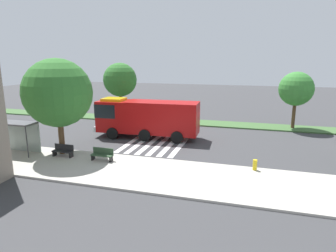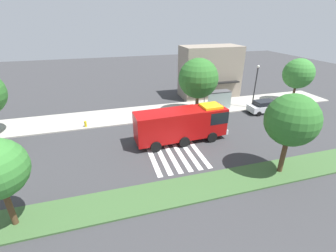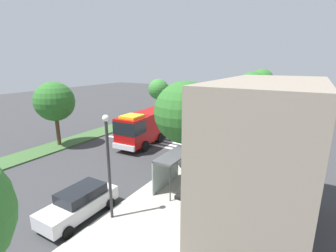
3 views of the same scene
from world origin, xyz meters
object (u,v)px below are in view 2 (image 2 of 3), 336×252
parked_car_mid (265,106)px  bus_stop_shelter (219,97)px  median_tree_west (292,120)px  bench_west_of_shelter (169,111)px  fire_hydrant (86,124)px  sidewalk_tree_center (198,79)px  fire_truck (184,123)px  bench_near_shelter (191,108)px  sidewalk_tree_east (298,74)px  street_lamp (256,83)px

parked_car_mid → bus_stop_shelter: 6.33m
median_tree_west → bench_west_of_shelter: bearing=110.1°
fire_hydrant → sidewalk_tree_center: bearing=2.0°
fire_truck → fire_hydrant: fire_truck is taller
parked_car_mid → median_tree_west: (-7.40, -12.02, 3.92)m
parked_car_mid → fire_hydrant: 23.44m
parked_car_mid → bench_near_shelter: (-9.57, 2.81, -0.29)m
parked_car_mid → bus_stop_shelter: (-5.57, 2.83, 1.01)m
sidewalk_tree_east → fire_truck: bearing=-161.5°
bench_west_of_shelter → sidewalk_tree_east: bearing=-1.8°
sidewalk_tree_east → median_tree_west: (-14.01, -14.22, 0.33)m
sidewalk_tree_east → sidewalk_tree_center: bearing=-180.0°
fire_truck → street_lamp: (12.60, 6.26, 1.67)m
street_lamp → fire_hydrant: 22.90m
fire_truck → median_tree_west: (5.90, -7.56, 2.77)m
bench_west_of_shelter → street_lamp: (12.13, -1.01, 3.10)m
bench_near_shelter → sidewalk_tree_east: size_ratio=0.25×
street_lamp → parked_car_mid: bearing=-68.6°
bus_stop_shelter → fire_hydrant: bus_stop_shelter is taller
parked_car_mid → bench_west_of_shelter: (-12.83, 2.81, -0.29)m
sidewalk_tree_center → parked_car_mid: bearing=-13.6°
fire_truck → fire_hydrant: 11.90m
bench_near_shelter → fire_hydrant: size_ratio=2.29×
street_lamp → sidewalk_tree_center: (-8.37, 0.40, 1.12)m
fire_truck → fire_hydrant: (-10.07, 6.16, -1.53)m
street_lamp → sidewalk_tree_east: (7.31, 0.40, 0.78)m
sidewalk_tree_center → sidewalk_tree_east: bearing=0.0°
bus_stop_shelter → sidewalk_tree_east: (12.17, -0.63, 2.58)m
parked_car_mid → median_tree_west: size_ratio=0.70×
bench_near_shelter → fire_truck: bearing=-117.2°
sidewalk_tree_east → fire_hydrant: (-29.98, -0.50, -3.97)m
sidewalk_tree_center → fire_hydrant: (-14.31, -0.50, -4.32)m
median_tree_west → fire_hydrant: 21.49m
bench_near_shelter → sidewalk_tree_east: sidewalk_tree_east is taller
bus_stop_shelter → sidewalk_tree_center: size_ratio=0.48×
bus_stop_shelter → median_tree_west: size_ratio=0.52×
parked_car_mid → bench_near_shelter: parked_car_mid is taller
street_lamp → fire_hydrant: size_ratio=8.56×
bus_stop_shelter → fire_truck: bearing=-136.7°
bench_near_shelter → sidewalk_tree_center: bearing=-50.3°
bench_near_shelter → median_tree_west: median_tree_west is taller
sidewalk_tree_east → bench_near_shelter: bearing=177.9°
street_lamp → sidewalk_tree_center: 8.45m
street_lamp → sidewalk_tree_center: sidewalk_tree_center is taller
bench_west_of_shelter → street_lamp: street_lamp is taller
fire_truck → parked_car_mid: size_ratio=2.10×
parked_car_mid → bench_near_shelter: bearing=163.3°
bench_west_of_shelter → fire_hydrant: (-10.54, -1.11, -0.10)m
fire_truck → median_tree_west: size_ratio=1.46×
fire_truck → sidewalk_tree_east: bearing=15.9°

